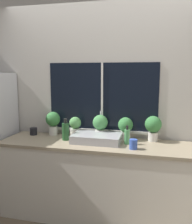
# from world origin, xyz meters

# --- Properties ---
(wall_back) EXTENTS (8.00, 0.09, 2.70)m
(wall_back) POSITION_xyz_m (0.00, 0.65, 1.35)
(wall_back) COLOR #BCB7AD
(wall_back) RESTS_ON ground_plane
(counter) EXTENTS (2.20, 0.60, 0.89)m
(counter) POSITION_xyz_m (0.00, 0.29, 0.45)
(counter) COLOR silver
(counter) RESTS_ON ground_plane
(sink) EXTENTS (0.54, 0.40, 0.33)m
(sink) POSITION_xyz_m (0.01, 0.32, 0.94)
(sink) COLOR #ADADB2
(sink) RESTS_ON counter
(potted_plant_far_left) EXTENTS (0.18, 0.18, 0.29)m
(potted_plant_far_left) POSITION_xyz_m (-0.61, 0.51, 1.07)
(potted_plant_far_left) COLOR silver
(potted_plant_far_left) RESTS_ON counter
(potted_plant_left) EXTENTS (0.14, 0.14, 0.24)m
(potted_plant_left) POSITION_xyz_m (-0.32, 0.51, 1.02)
(potted_plant_left) COLOR silver
(potted_plant_left) RESTS_ON counter
(potted_plant_center) EXTENTS (0.18, 0.18, 0.28)m
(potted_plant_center) POSITION_xyz_m (0.00, 0.51, 1.06)
(potted_plant_center) COLOR silver
(potted_plant_center) RESTS_ON counter
(potted_plant_right) EXTENTS (0.17, 0.17, 0.26)m
(potted_plant_right) POSITION_xyz_m (0.30, 0.51, 1.04)
(potted_plant_right) COLOR silver
(potted_plant_right) RESTS_ON counter
(potted_plant_far_right) EXTENTS (0.19, 0.19, 0.29)m
(potted_plant_far_right) POSITION_xyz_m (0.62, 0.51, 1.07)
(potted_plant_far_right) COLOR silver
(potted_plant_far_right) RESTS_ON counter
(soap_bottle) EXTENTS (0.06, 0.06, 0.21)m
(soap_bottle) POSITION_xyz_m (0.35, 0.32, 0.98)
(soap_bottle) COLOR #519E5B
(soap_bottle) RESTS_ON counter
(bottle_tall) EXTENTS (0.08, 0.08, 0.26)m
(bottle_tall) POSITION_xyz_m (-0.37, 0.32, 1.00)
(bottle_tall) COLOR #235128
(bottle_tall) RESTS_ON counter
(mug_blue) EXTENTS (0.08, 0.08, 0.10)m
(mug_blue) POSITION_xyz_m (0.43, 0.15, 0.94)
(mug_blue) COLOR #3351AD
(mug_blue) RESTS_ON counter
(mug_black) EXTENTS (0.09, 0.09, 0.09)m
(mug_black) POSITION_xyz_m (-0.85, 0.45, 0.94)
(mug_black) COLOR black
(mug_black) RESTS_ON counter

